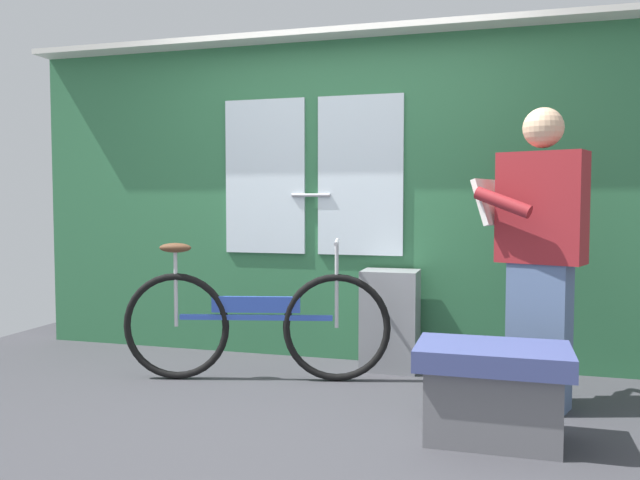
{
  "coord_description": "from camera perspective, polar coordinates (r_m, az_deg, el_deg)",
  "views": [
    {
      "loc": [
        1.11,
        -3.19,
        1.12
      ],
      "look_at": [
        0.06,
        0.48,
        0.89
      ],
      "focal_mm": 36.36,
      "sensor_mm": 36.0,
      "label": 1
    }
  ],
  "objects": [
    {
      "name": "bench_seat_corner",
      "position": [
        3.19,
        14.93,
        -12.65
      ],
      "size": [
        0.7,
        0.44,
        0.45
      ],
      "color": "#3D477F",
      "rests_on": "ground_plane"
    },
    {
      "name": "passenger_reading_newspaper",
      "position": [
        3.66,
        18.71,
        -0.96
      ],
      "size": [
        0.61,
        0.55,
        1.61
      ],
      "rotation": [
        0.0,
        0.0,
        2.79
      ],
      "color": "slate",
      "rests_on": "ground_plane"
    },
    {
      "name": "train_door_wall",
      "position": [
        4.57,
        1.74,
        4.3
      ],
      "size": [
        4.72,
        0.28,
        2.27
      ],
      "color": "#2D6B42",
      "rests_on": "ground_plane"
    },
    {
      "name": "trash_bin_by_wall",
      "position": [
        4.35,
        6.2,
        -7.02
      ],
      "size": [
        0.37,
        0.28,
        0.66
      ],
      "primitive_type": "cube",
      "color": "gray",
      "rests_on": "ground_plane"
    },
    {
      "name": "ground_plane",
      "position": [
        3.56,
        -3.22,
        -15.21
      ],
      "size": [
        5.72,
        4.09,
        0.04
      ],
      "primitive_type": "cube",
      "color": "#38383D"
    },
    {
      "name": "bicycle_near_door",
      "position": [
        4.09,
        -5.79,
        -7.28
      ],
      "size": [
        1.64,
        0.54,
        0.88
      ],
      "rotation": [
        0.0,
        0.0,
        0.23
      ],
      "color": "black",
      "rests_on": "ground_plane"
    }
  ]
}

